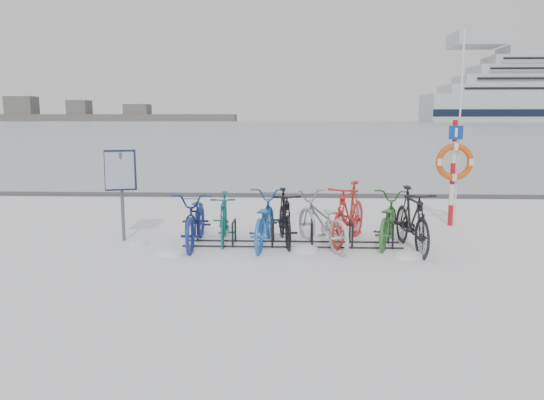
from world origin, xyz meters
name	(u,v)px	position (x,y,z in m)	size (l,w,h in m)	color
ground	(292,245)	(0.00, 0.00, 0.00)	(900.00, 900.00, 0.00)	white
ice_sheet	(295,124)	(0.00, 155.00, 0.01)	(400.00, 298.00, 0.02)	#A3B0B8
quay_edge	(293,195)	(0.00, 5.90, 0.05)	(400.00, 0.25, 0.10)	#3F3F42
bike_rack	(292,236)	(0.00, 0.00, 0.18)	(4.00, 0.48, 0.46)	black
info_board	(121,176)	(-3.23, 0.21, 1.25)	(0.62, 0.38, 1.74)	#595B5E
lifebuoy_station	(454,162)	(3.44, 1.88, 1.39)	(0.80, 0.23, 4.14)	red
shoreline	(57,116)	(-122.02, 260.00, 2.79)	(180.00, 12.00, 9.50)	#4A4A4A
bike_0	(196,216)	(-1.77, -0.01, 0.53)	(0.70, 2.02, 1.06)	navy
bike_1	(224,216)	(-1.30, 0.26, 0.48)	(0.45, 1.61, 0.97)	#14615C
bike_2	(264,218)	(-0.53, 0.00, 0.51)	(0.68, 1.95, 1.02)	blue
bike_3	(285,215)	(-0.14, 0.18, 0.52)	(0.49, 1.74, 1.05)	black
bike_4	(321,219)	(0.53, -0.07, 0.51)	(0.68, 1.96, 1.03)	#AEB2B5
bike_5	(349,212)	(1.06, 0.27, 0.59)	(0.55, 1.96, 1.18)	red
bike_6	(387,217)	(1.77, 0.23, 0.49)	(0.65, 1.88, 0.98)	#2E6B2D
bike_7	(412,218)	(2.13, -0.21, 0.58)	(0.54, 1.92, 1.15)	black
snow_drifts	(273,251)	(-0.34, -0.45, 0.00)	(5.36, 1.89, 0.20)	white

